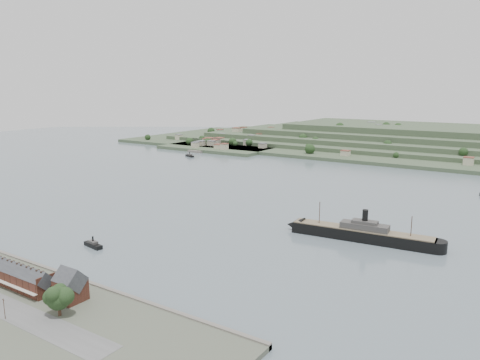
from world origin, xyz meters
The scene contains 8 objects.
ground centered at (0.00, 0.00, 0.00)m, with size 1400.00×1400.00×0.00m, color slate.
terrace_row centered at (-10.00, -168.02, 6.84)m, with size 55.60×9.80×11.07m.
gabled_building centered at (27.50, -164.00, 8.19)m, with size 10.40×10.18×14.09m.
far_peninsula centered at (27.91, 393.10, 11.88)m, with size 760.00×309.00×30.00m.
steamship centered at (94.55, -23.15, 4.00)m, with size 90.30×17.79×21.65m.
tugboat centered at (-20.47, -113.91, 1.49)m, with size 14.02×5.88×6.12m.
ferry_west centered at (-187.52, 170.90, 1.41)m, with size 16.07×10.17×5.86m.
fig_tree centered at (34.66, -174.67, 9.50)m, with size 11.01×9.53×12.29m.
Camera 1 is at (178.55, -271.19, 85.69)m, focal length 35.00 mm.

